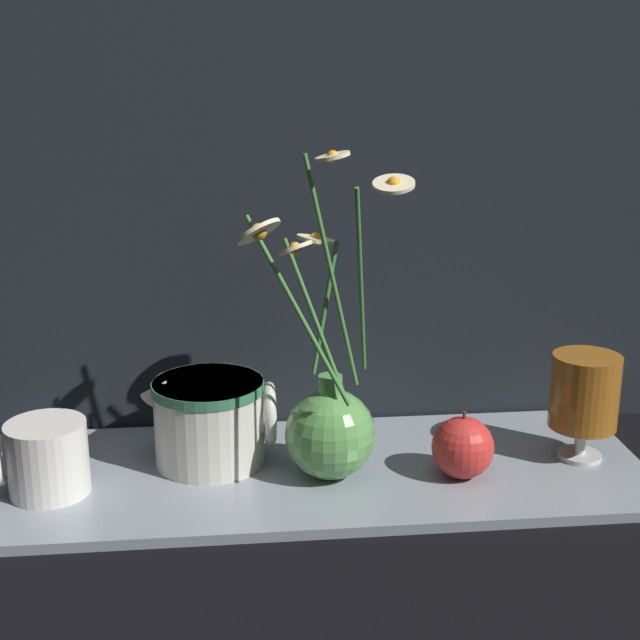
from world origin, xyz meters
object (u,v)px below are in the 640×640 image
object	(u,v)px
ceramic_pitcher	(211,417)
orange_fruit	(463,447)
yellow_mug	(46,458)
tea_glass	(585,394)
vase_with_flowers	(330,422)

from	to	relation	value
ceramic_pitcher	orange_fruit	distance (m)	0.30
yellow_mug	orange_fruit	xyz separation A→B (m)	(0.47, -0.01, -0.01)
ceramic_pitcher	tea_glass	distance (m)	0.45
yellow_mug	ceramic_pitcher	world-z (taller)	ceramic_pitcher
vase_with_flowers	yellow_mug	world-z (taller)	vase_with_flowers
yellow_mug	ceramic_pitcher	distance (m)	0.19
ceramic_pitcher	orange_fruit	xyz separation A→B (m)	(0.29, -0.07, -0.02)
orange_fruit	tea_glass	bearing A→B (deg)	12.19
vase_with_flowers	yellow_mug	bearing A→B (deg)	-178.97
tea_glass	ceramic_pitcher	bearing A→B (deg)	175.32
yellow_mug	orange_fruit	size ratio (longest dim) A/B	1.23
tea_glass	vase_with_flowers	bearing A→B (deg)	-176.63
vase_with_flowers	orange_fruit	size ratio (longest dim) A/B	4.74
yellow_mug	orange_fruit	distance (m)	0.47
yellow_mug	ceramic_pitcher	bearing A→B (deg)	18.35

